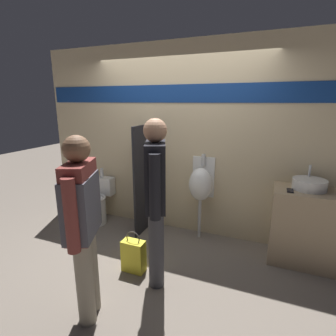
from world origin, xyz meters
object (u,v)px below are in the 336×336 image
(urinal_near_counter, at_px, (201,184))
(cell_phone, at_px, (290,191))
(person_with_lanyard, at_px, (156,197))
(person_in_vest, at_px, (82,218))
(sink_basin, at_px, (309,184))
(toilet, at_px, (96,204))
(shopping_bag, at_px, (134,256))

(urinal_near_counter, bearing_deg, cell_phone, -10.62)
(cell_phone, xyz_separation_m, person_with_lanyard, (-1.28, -0.88, 0.05))
(urinal_near_counter, xyz_separation_m, person_with_lanyard, (-0.18, -1.09, 0.17))
(urinal_near_counter, relative_size, person_in_vest, 0.72)
(sink_basin, relative_size, toilet, 0.44)
(cell_phone, height_order, person_with_lanyard, person_with_lanyard)
(sink_basin, height_order, person_in_vest, person_in_vest)
(toilet, relative_size, shopping_bag, 1.72)
(toilet, relative_size, person_in_vest, 0.51)
(cell_phone, relative_size, urinal_near_counter, 0.12)
(urinal_near_counter, relative_size, shopping_bag, 2.42)
(sink_basin, height_order, urinal_near_counter, urinal_near_counter)
(sink_basin, xyz_separation_m, toilet, (-2.97, -0.10, -0.67))
(toilet, bearing_deg, person_in_vest, -54.99)
(cell_phone, height_order, shopping_bag, cell_phone)
(sink_basin, relative_size, shopping_bag, 0.75)
(person_with_lanyard, bearing_deg, toilet, 34.93)
(cell_phone, distance_m, person_in_vest, 2.26)
(urinal_near_counter, bearing_deg, toilet, -174.63)
(shopping_bag, bearing_deg, cell_phone, 27.82)
(cell_phone, bearing_deg, urinal_near_counter, 169.38)
(cell_phone, distance_m, person_with_lanyard, 1.56)
(cell_phone, relative_size, toilet, 0.16)
(cell_phone, bearing_deg, person_in_vest, -136.61)
(person_in_vest, distance_m, shopping_bag, 1.05)
(sink_basin, xyz_separation_m, shopping_bag, (-1.80, -0.99, -0.78))
(sink_basin, bearing_deg, person_with_lanyard, -145.09)
(urinal_near_counter, distance_m, person_with_lanyard, 1.12)
(sink_basin, height_order, person_with_lanyard, person_with_lanyard)
(person_in_vest, xyz_separation_m, shopping_bag, (0.05, 0.72, -0.77))
(toilet, bearing_deg, person_with_lanyard, -32.06)
(urinal_near_counter, height_order, person_with_lanyard, person_with_lanyard)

